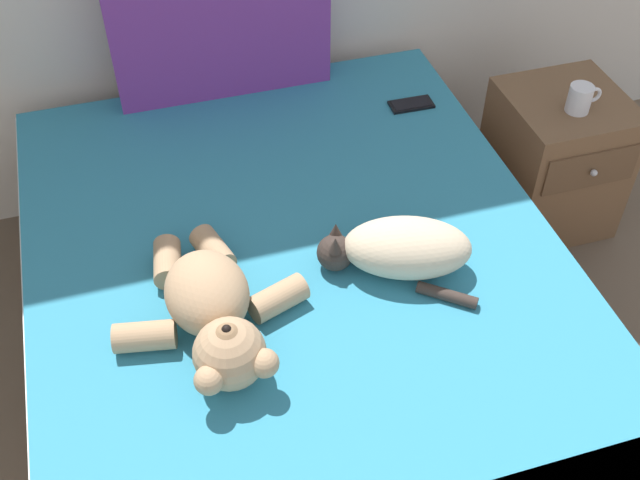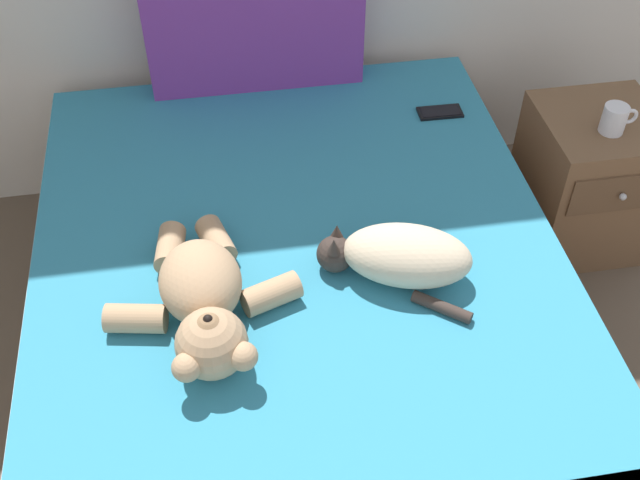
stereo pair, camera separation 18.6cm
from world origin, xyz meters
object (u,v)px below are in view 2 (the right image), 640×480
at_px(teddy_bear, 204,300).
at_px(nightstand, 587,180).
at_px(bed, 304,335).
at_px(cell_phone, 440,112).
at_px(mug, 615,119).
at_px(patterned_cushion, 255,26).
at_px(cat, 399,256).

distance_m(teddy_bear, nightstand, 1.54).
relative_size(bed, teddy_bear, 3.58).
relative_size(cell_phone, mug, 1.24).
bearing_deg(cell_phone, patterned_cushion, 153.58).
relative_size(cat, teddy_bear, 0.74).
bearing_deg(patterned_cushion, bed, -88.86).
height_order(teddy_bear, cell_phone, teddy_bear).
height_order(patterned_cushion, cat, patterned_cushion).
distance_m(teddy_bear, cell_phone, 1.13).
height_order(cat, nightstand, cat).
bearing_deg(nightstand, mug, -98.25).
distance_m(cat, nightstand, 1.07).
relative_size(bed, nightstand, 3.89).
distance_m(bed, nightstand, 1.21).
height_order(cat, cell_phone, cat).
bearing_deg(nightstand, cell_phone, 166.60).
xyz_separation_m(teddy_bear, cell_phone, (0.83, 0.77, -0.07)).
bearing_deg(patterned_cushion, nightstand, -20.46).
height_order(patterned_cushion, nightstand, patterned_cushion).
relative_size(patterned_cushion, teddy_bear, 1.27).
xyz_separation_m(cat, cell_phone, (0.31, 0.70, -0.07)).
relative_size(patterned_cushion, mug, 6.03).
bearing_deg(teddy_bear, mug, 23.40).
height_order(bed, mug, mug).
distance_m(patterned_cushion, cell_phone, 0.68).
relative_size(bed, cell_phone, 13.66).
height_order(patterned_cushion, mug, patterned_cushion).
height_order(cell_phone, mug, mug).
xyz_separation_m(cat, mug, (0.83, 0.51, -0.02)).
relative_size(teddy_bear, cell_phone, 3.81).
distance_m(nightstand, mug, 0.32).
xyz_separation_m(cell_phone, nightstand, (0.53, -0.13, -0.26)).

